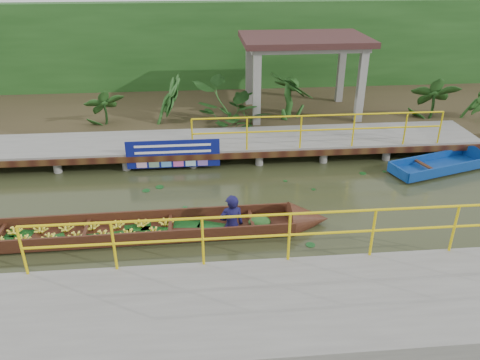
{
  "coord_description": "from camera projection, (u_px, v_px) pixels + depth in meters",
  "views": [
    {
      "loc": [
        -0.77,
        -10.22,
        5.98
      ],
      "look_at": [
        0.21,
        0.5,
        0.6
      ],
      "focal_mm": 35.0,
      "sensor_mm": 36.0,
      "label": 1
    }
  ],
  "objects": [
    {
      "name": "ground",
      "position": [
        234.0,
        210.0,
        11.84
      ],
      "size": [
        80.0,
        80.0,
        0.0
      ],
      "primitive_type": "plane",
      "color": "#293018",
      "rests_on": "ground"
    },
    {
      "name": "far_dock",
      "position": [
        226.0,
        142.0,
        14.68
      ],
      "size": [
        16.0,
        2.06,
        1.66
      ],
      "color": "slate",
      "rests_on": "ground"
    },
    {
      "name": "near_dock",
      "position": [
        311.0,
        315.0,
        8.05
      ],
      "size": [
        18.0,
        2.4,
        1.73
      ],
      "color": "slate",
      "rests_on": "ground"
    },
    {
      "name": "moored_blue_boat",
      "position": [
        459.0,
        162.0,
        14.15
      ],
      "size": [
        3.55,
        1.84,
        0.82
      ],
      "rotation": [
        0.0,
        0.0,
        0.3
      ],
      "color": "navy",
      "rests_on": "ground"
    },
    {
      "name": "pavilion",
      "position": [
        304.0,
        47.0,
        16.44
      ],
      "size": [
        4.4,
        3.0,
        3.0
      ],
      "color": "slate",
      "rests_on": "ground"
    },
    {
      "name": "vendor_boat",
      "position": [
        140.0,
        226.0,
        10.75
      ],
      "size": [
        9.45,
        1.16,
        2.04
      ],
      "rotation": [
        0.0,
        0.0,
        0.02
      ],
      "color": "#34150E",
      "rests_on": "ground"
    },
    {
      "name": "foliage_backdrop",
      "position": [
        215.0,
        51.0,
        19.86
      ],
      "size": [
        30.0,
        0.8,
        4.0
      ],
      "primitive_type": "cube",
      "color": "#1B4416",
      "rests_on": "ground"
    },
    {
      "name": "blue_banner",
      "position": [
        173.0,
        154.0,
        13.67
      ],
      "size": [
        2.73,
        0.04,
        0.85
      ],
      "color": "navy",
      "rests_on": "ground"
    },
    {
      "name": "tropical_plants",
      "position": [
        286.0,
        103.0,
        16.26
      ],
      "size": [
        14.04,
        1.04,
        1.3
      ],
      "color": "#1B4416",
      "rests_on": "ground"
    },
    {
      "name": "land_strip",
      "position": [
        219.0,
        110.0,
        18.42
      ],
      "size": [
        30.0,
        8.0,
        0.45
      ],
      "primitive_type": "cube",
      "color": "#362C1B",
      "rests_on": "ground"
    }
  ]
}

